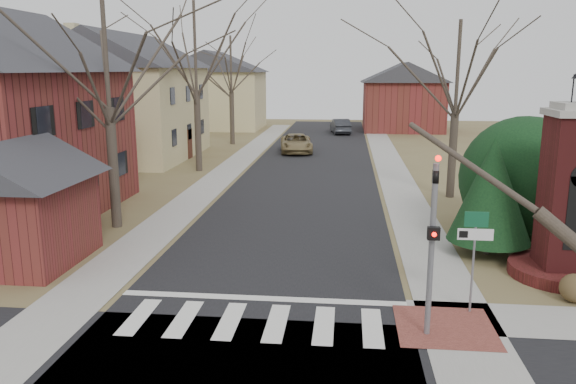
# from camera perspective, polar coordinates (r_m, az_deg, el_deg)

# --- Properties ---
(ground) EXTENTS (120.00, 120.00, 0.00)m
(ground) POSITION_cam_1_polar(r_m,az_deg,el_deg) (13.95, -4.12, -14.47)
(ground) COLOR brown
(ground) RESTS_ON ground
(main_street) EXTENTS (8.00, 70.00, 0.01)m
(main_street) POSITION_cam_1_polar(r_m,az_deg,el_deg) (34.89, 2.18, 1.97)
(main_street) COLOR black
(main_street) RESTS_ON ground
(crosswalk_zone) EXTENTS (8.00, 2.20, 0.02)m
(crosswalk_zone) POSITION_cam_1_polar(r_m,az_deg,el_deg) (14.65, -3.56, -13.04)
(crosswalk_zone) COLOR silver
(crosswalk_zone) RESTS_ON ground
(stop_bar) EXTENTS (8.00, 0.35, 0.02)m
(stop_bar) POSITION_cam_1_polar(r_m,az_deg,el_deg) (16.00, -2.66, -10.76)
(stop_bar) COLOR silver
(stop_bar) RESTS_ON ground
(sidewalk_right_main) EXTENTS (2.00, 60.00, 0.02)m
(sidewalk_right_main) POSITION_cam_1_polar(r_m,az_deg,el_deg) (34.94, 10.73, 1.79)
(sidewalk_right_main) COLOR gray
(sidewalk_right_main) RESTS_ON ground
(sidewalk_left) EXTENTS (2.00, 60.00, 0.02)m
(sidewalk_left) POSITION_cam_1_polar(r_m,az_deg,el_deg) (35.61, -6.20, 2.13)
(sidewalk_left) COLOR gray
(sidewalk_left) RESTS_ON ground
(curb_apron) EXTENTS (2.40, 2.40, 0.02)m
(curb_apron) POSITION_cam_1_polar(r_m,az_deg,el_deg) (14.88, 15.65, -13.09)
(curb_apron) COLOR brown
(curb_apron) RESTS_ON ground
(traffic_signal_pole) EXTENTS (0.28, 0.41, 4.50)m
(traffic_signal_pole) POSITION_cam_1_polar(r_m,az_deg,el_deg) (13.50, 14.48, -3.97)
(traffic_signal_pole) COLOR slate
(traffic_signal_pole) RESTS_ON ground
(sign_post) EXTENTS (0.90, 0.07, 2.75)m
(sign_post) POSITION_cam_1_polar(r_m,az_deg,el_deg) (15.25, 18.42, -4.83)
(sign_post) COLOR slate
(sign_post) RESTS_ON ground
(brick_gate_monument) EXTENTS (3.20, 3.20, 6.47)m
(brick_gate_monument) POSITION_cam_1_polar(r_m,az_deg,el_deg) (18.96, 26.65, -1.54)
(brick_gate_monument) COLOR #591A1A
(brick_gate_monument) RESTS_ON ground
(house_stucco_left) EXTENTS (9.80, 12.80, 9.28)m
(house_stucco_left) POSITION_cam_1_polar(r_m,az_deg,el_deg) (42.32, -16.11, 9.59)
(house_stucco_left) COLOR tan
(house_stucco_left) RESTS_ON ground
(garage_left) EXTENTS (4.80, 4.80, 4.29)m
(garage_left) POSITION_cam_1_polar(r_m,az_deg,el_deg) (20.31, -26.20, -0.44)
(garage_left) COLOR maroon
(garage_left) RESTS_ON ground
(house_distant_left) EXTENTS (10.80, 8.80, 8.53)m
(house_distant_left) POSITION_cam_1_polar(r_m,az_deg,el_deg) (61.94, -7.45, 10.37)
(house_distant_left) COLOR tan
(house_distant_left) RESTS_ON ground
(house_distant_right) EXTENTS (8.80, 8.80, 7.30)m
(house_distant_right) POSITION_cam_1_polar(r_m,az_deg,el_deg) (60.57, 11.58, 9.61)
(house_distant_right) COLOR maroon
(house_distant_right) RESTS_ON ground
(evergreen_near) EXTENTS (2.80, 2.80, 4.10)m
(evergreen_near) POSITION_cam_1_polar(r_m,az_deg,el_deg) (20.27, 19.97, 0.25)
(evergreen_near) COLOR #473D33
(evergreen_near) RESTS_ON ground
(evergreen_mass) EXTENTS (4.80, 4.80, 4.80)m
(evergreen_mass) POSITION_cam_1_polar(r_m,az_deg,el_deg) (23.10, 22.87, 1.69)
(evergreen_mass) COLOR black
(evergreen_mass) RESTS_ON ground
(bare_tree_0) EXTENTS (8.05, 8.05, 11.15)m
(bare_tree_0) POSITION_cam_1_polar(r_m,az_deg,el_deg) (23.22, -18.18, 15.24)
(bare_tree_0) COLOR #473D33
(bare_tree_0) RESTS_ON ground
(bare_tree_1) EXTENTS (8.40, 8.40, 11.64)m
(bare_tree_1) POSITION_cam_1_polar(r_m,az_deg,el_deg) (35.52, -9.45, 15.01)
(bare_tree_1) COLOR #473D33
(bare_tree_1) RESTS_ON ground
(bare_tree_2) EXTENTS (7.35, 7.35, 10.19)m
(bare_tree_2) POSITION_cam_1_polar(r_m,az_deg,el_deg) (48.25, -5.83, 13.17)
(bare_tree_2) COLOR #473D33
(bare_tree_2) RESTS_ON ground
(bare_tree_3) EXTENTS (7.00, 7.00, 9.70)m
(bare_tree_3) POSITION_cam_1_polar(r_m,az_deg,el_deg) (28.73, 16.92, 12.64)
(bare_tree_3) COLOR #473D33
(bare_tree_3) RESTS_ON ground
(pickup_truck) EXTENTS (2.96, 5.33, 1.41)m
(pickup_truck) POSITION_cam_1_polar(r_m,az_deg,el_deg) (43.43, 0.85, 4.97)
(pickup_truck) COLOR olive
(pickup_truck) RESTS_ON ground
(distant_car) EXTENTS (2.28, 4.70, 1.49)m
(distant_car) POSITION_cam_1_polar(r_m,az_deg,el_deg) (56.60, 5.33, 6.68)
(distant_car) COLOR #303238
(distant_car) RESTS_ON ground
(dry_shrub_left) EXTENTS (0.80, 0.80, 0.80)m
(dry_shrub_left) POSITION_cam_1_polar(r_m,az_deg,el_deg) (17.53, 27.11, -8.69)
(dry_shrub_left) COLOR brown
(dry_shrub_left) RESTS_ON ground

